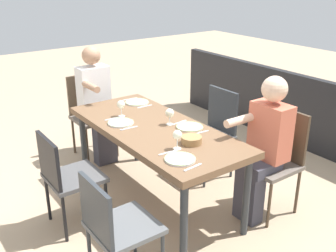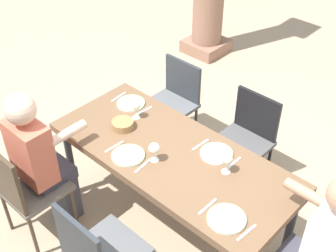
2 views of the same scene
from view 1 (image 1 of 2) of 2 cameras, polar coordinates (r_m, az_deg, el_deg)
ground_plane at (r=3.93m, az=-1.83°, el=-10.66°), size 16.00×16.00×0.00m
dining_table at (r=3.60m, az=-1.96°, el=-1.12°), size 1.88×0.81×0.78m
chair_west_north at (r=2.79m, az=-7.73°, el=-13.77°), size 0.44×0.44×0.85m
chair_west_south at (r=3.70m, az=15.30°, el=-4.04°), size 0.44×0.44×0.95m
chair_mid_north at (r=3.44m, az=-14.50°, el=-6.68°), size 0.44×0.44×0.86m
chair_mid_south at (r=4.22m, az=6.56°, el=-0.22°), size 0.44×0.44×0.94m
chair_head_east at (r=4.78m, az=-11.12°, el=2.25°), size 0.44×0.44×0.95m
diner_woman_green at (r=3.51m, az=13.57°, el=-2.58°), size 0.35×0.50×1.29m
diner_man_white at (r=4.55m, az=-10.19°, el=3.47°), size 0.49×0.35×1.32m
patio_railing at (r=5.16m, az=18.76°, el=1.88°), size 4.28×0.10×0.90m
plate_0 at (r=2.96m, az=1.74°, el=-4.74°), size 0.24×0.24×0.02m
wine_glass_0 at (r=3.09m, az=1.34°, el=-1.35°), size 0.07×0.07×0.16m
fork_0 at (r=2.86m, az=3.57°, el=-5.93°), size 0.03×0.17×0.01m
spoon_0 at (r=3.07m, az=0.03°, el=-3.82°), size 0.03×0.17×0.01m
plate_1 at (r=3.55m, az=3.13°, el=-0.11°), size 0.24×0.24×0.02m
wine_glass_1 at (r=3.58m, az=0.24°, el=1.83°), size 0.08×0.08×0.15m
fork_1 at (r=3.45m, az=4.68°, el=-0.95°), size 0.02×0.17×0.01m
spoon_1 at (r=3.66m, az=1.66°, el=0.52°), size 0.04×0.17×0.01m
plate_2 at (r=3.67m, az=-6.80°, el=0.49°), size 0.24×0.24×0.02m
wine_glass_2 at (r=3.81m, az=-6.74°, el=3.03°), size 0.08×0.08×0.16m
fork_2 at (r=3.55m, az=-5.60°, el=-0.31°), size 0.02×0.17×0.01m
spoon_2 at (r=3.79m, az=-7.91°, el=1.07°), size 0.02×0.17×0.01m
plate_3 at (r=4.21m, az=-4.45°, el=3.43°), size 0.25×0.25×0.02m
fork_3 at (r=4.09m, az=-3.35°, el=2.82°), size 0.02×0.17×0.01m
spoon_3 at (r=4.34m, az=-5.49°, el=3.86°), size 0.03×0.17×0.01m
bread_basket at (r=3.23m, az=3.39°, el=-2.01°), size 0.17×0.17×0.06m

